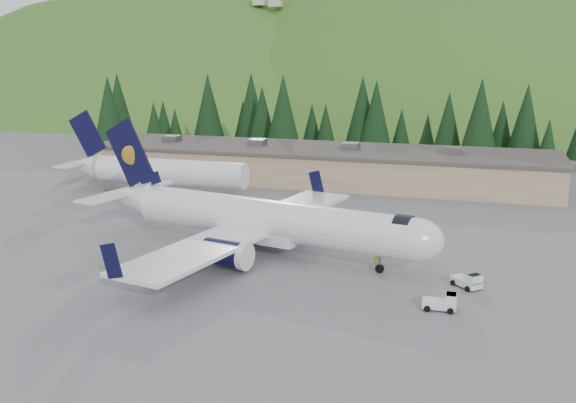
% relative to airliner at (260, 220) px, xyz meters
% --- Properties ---
extents(ground, '(600.00, 600.00, 0.00)m').
position_rel_airliner_xyz_m(ground, '(1.09, -0.22, -3.35)').
color(ground, '#5C5C60').
extents(airliner, '(37.74, 35.64, 12.57)m').
position_rel_airliner_xyz_m(airliner, '(0.00, 0.00, 0.00)').
color(airliner, white).
rests_on(airliner, ground).
extents(second_airliner, '(27.50, 11.00, 10.05)m').
position_rel_airliner_xyz_m(second_airliner, '(-23.84, 21.78, -0.03)').
color(second_airliner, white).
rests_on(second_airliner, ground).
extents(baggage_tug_a, '(2.60, 1.62, 1.36)m').
position_rel_airliner_xyz_m(baggage_tug_a, '(18.24, -9.56, -2.74)').
color(baggage_tug_a, silver).
rests_on(baggage_tug_a, ground).
extents(baggage_tug_b, '(2.72, 2.69, 1.36)m').
position_rel_airliner_xyz_m(baggage_tug_b, '(19.97, -4.07, -2.74)').
color(baggage_tug_b, silver).
rests_on(baggage_tug_b, ground).
extents(terminal_building, '(71.00, 17.00, 6.10)m').
position_rel_airliner_xyz_m(terminal_building, '(-3.92, 37.78, -0.73)').
color(terminal_building, '#8D755D').
rests_on(terminal_building, ground).
extents(ramp_worker, '(0.74, 0.61, 1.74)m').
position_rel_airliner_xyz_m(ramp_worker, '(11.50, 0.15, -2.48)').
color(ramp_worker, '#FFFC20').
rests_on(ramp_worker, ground).
extents(tree_line, '(113.22, 18.72, 14.45)m').
position_rel_airliner_xyz_m(tree_line, '(-6.72, 60.64, 4.51)').
color(tree_line, black).
rests_on(tree_line, ground).
extents(hills, '(614.00, 330.00, 300.00)m').
position_rel_airliner_xyz_m(hills, '(54.42, 207.16, -86.15)').
color(hills, '#1A5116').
rests_on(hills, ground).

